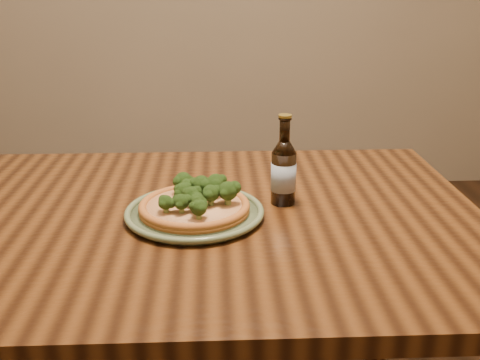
{
  "coord_description": "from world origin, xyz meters",
  "views": [
    {
      "loc": [
        0.22,
        -1.02,
        1.24
      ],
      "look_at": [
        0.27,
        0.12,
        0.82
      ],
      "focal_mm": 42.0,
      "sensor_mm": 36.0,
      "label": 1
    }
  ],
  "objects_px": {
    "plate": "(195,212)",
    "beer_bottle": "(284,171)",
    "pizza": "(195,203)",
    "table": "(120,254)"
  },
  "relations": [
    {
      "from": "table",
      "to": "pizza",
      "type": "height_order",
      "value": "pizza"
    },
    {
      "from": "table",
      "to": "pizza",
      "type": "xyz_separation_m",
      "value": [
        0.17,
        -0.01,
        0.12
      ]
    },
    {
      "from": "table",
      "to": "plate",
      "type": "height_order",
      "value": "plate"
    },
    {
      "from": "plate",
      "to": "pizza",
      "type": "xyz_separation_m",
      "value": [
        0.0,
        0.0,
        0.02
      ]
    },
    {
      "from": "table",
      "to": "beer_bottle",
      "type": "bearing_deg",
      "value": 8.43
    },
    {
      "from": "table",
      "to": "plate",
      "type": "distance_m",
      "value": 0.2
    },
    {
      "from": "plate",
      "to": "pizza",
      "type": "bearing_deg",
      "value": 44.37
    },
    {
      "from": "plate",
      "to": "beer_bottle",
      "type": "height_order",
      "value": "beer_bottle"
    },
    {
      "from": "pizza",
      "to": "beer_bottle",
      "type": "distance_m",
      "value": 0.21
    },
    {
      "from": "pizza",
      "to": "beer_bottle",
      "type": "height_order",
      "value": "beer_bottle"
    }
  ]
}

